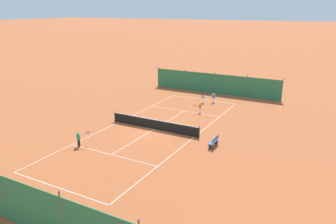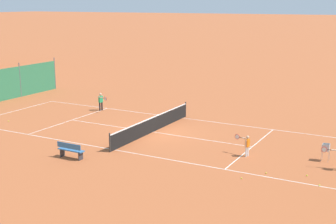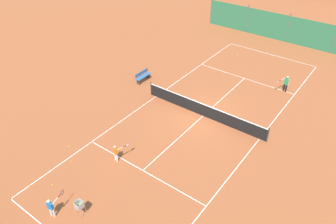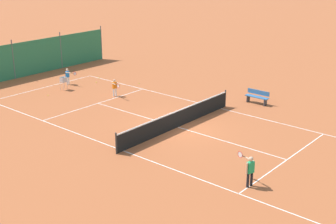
# 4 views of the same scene
# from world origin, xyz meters

# --- Properties ---
(ground_plane) EXTENTS (600.00, 600.00, 0.00)m
(ground_plane) POSITION_xyz_m (0.00, 0.00, 0.00)
(ground_plane) COLOR #A8542D
(court_line_markings) EXTENTS (8.25, 23.85, 0.01)m
(court_line_markings) POSITION_xyz_m (0.00, 0.00, 0.00)
(court_line_markings) COLOR white
(court_line_markings) RESTS_ON ground
(tennis_net) EXTENTS (9.18, 0.08, 1.06)m
(tennis_net) POSITION_xyz_m (0.00, 0.00, 0.50)
(tennis_net) COLOR #2D2D2D
(tennis_net) RESTS_ON ground
(windscreen_fence_far) EXTENTS (17.28, 0.08, 2.90)m
(windscreen_fence_far) POSITION_xyz_m (-0.00, 15.50, 1.31)
(windscreen_fence_far) COLOR #2D754C
(windscreen_fence_far) RESTS_ON ground
(player_far_baseline) EXTENTS (0.54, 0.92, 1.12)m
(player_far_baseline) POSITION_xyz_m (-1.70, -6.64, 0.66)
(player_far_baseline) COLOR white
(player_far_baseline) RESTS_ON ground
(player_near_service) EXTENTS (0.68, 1.01, 1.31)m
(player_near_service) POSITION_xyz_m (3.29, 6.36, 0.76)
(player_near_service) COLOR black
(player_near_service) RESTS_ON ground
(player_near_baseline) EXTENTS (0.38, 1.01, 1.15)m
(player_near_baseline) POSITION_xyz_m (-1.53, -11.20, 0.68)
(player_near_baseline) COLOR white
(player_near_baseline) RESTS_ON ground
(tennis_ball_alley_right) EXTENTS (0.07, 0.07, 0.07)m
(tennis_ball_alley_right) POSITION_xyz_m (-2.37, 9.88, 0.03)
(tennis_ball_alley_right) COLOR #CCE033
(tennis_ball_alley_right) RESTS_ON ground
(tennis_ball_mid_court) EXTENTS (0.07, 0.07, 0.07)m
(tennis_ball_mid_court) POSITION_xyz_m (-3.72, -8.32, 0.03)
(tennis_ball_mid_court) COLOR #CCE033
(tennis_ball_mid_court) RESTS_ON ground
(tennis_ball_by_net_left) EXTENTS (0.07, 0.07, 0.07)m
(tennis_ball_by_net_left) POSITION_xyz_m (-4.06, -10.82, 0.03)
(tennis_ball_by_net_left) COLOR #CCE033
(tennis_ball_by_net_left) RESTS_ON ground
(tennis_ball_alley_left) EXTENTS (0.07, 0.07, 0.07)m
(tennis_ball_alley_left) POSITION_xyz_m (-4.90, -7.53, 0.03)
(tennis_ball_alley_left) COLOR #CCE033
(tennis_ball_alley_left) RESTS_ON ground
(tennis_ball_far_corner) EXTENTS (0.07, 0.07, 0.07)m
(tennis_ball_far_corner) POSITION_xyz_m (-3.13, -10.07, 0.03)
(tennis_ball_far_corner) COLOR #CCE033
(tennis_ball_far_corner) RESTS_ON ground
(ball_hopper) EXTENTS (0.36, 0.36, 0.89)m
(ball_hopper) POSITION_xyz_m (-0.50, -10.40, 0.65)
(ball_hopper) COLOR #B7B7BC
(ball_hopper) RESTS_ON ground
(courtside_bench) EXTENTS (0.36, 1.50, 0.84)m
(courtside_bench) POSITION_xyz_m (-6.34, 1.18, 0.45)
(courtside_bench) COLOR #336699
(courtside_bench) RESTS_ON ground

